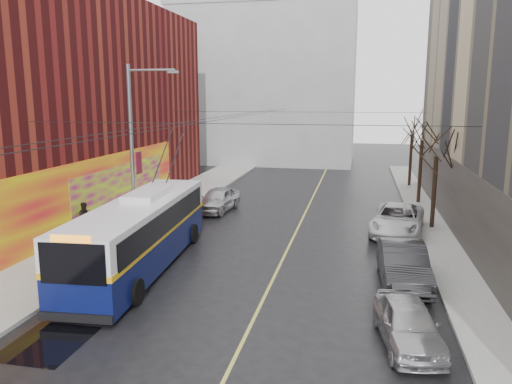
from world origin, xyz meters
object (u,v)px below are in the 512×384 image
Objects in this scene: parked_car_c at (397,220)px; pedestrian_a at (129,219)px; parked_car_a at (408,323)px; following_car at (218,199)px; pedestrian_b at (85,218)px; streetlight_pole at (135,150)px; tree_far at (413,125)px; tree_near at (437,142)px; trolleybus at (141,232)px; parked_car_b at (403,264)px; tree_mid at (423,129)px.

parked_car_c is 3.05× the size of pedestrian_a.
parked_car_a is 19.45m from following_car.
pedestrian_b is (-5.28, -7.36, 0.23)m from following_car.
streetlight_pole is 25.09m from tree_far.
parked_car_c is (-2.00, -1.31, -4.18)m from tree_near.
pedestrian_b is (-5.05, 4.01, -0.58)m from trolleybus.
following_car is (-10.66, 16.26, 0.10)m from parked_car_a.
parked_car_a is 0.81× the size of parked_car_b.
following_car is at bearing -44.24° from pedestrian_a.
pedestrian_a is (-15.99, -5.21, -3.88)m from tree_near.
parked_car_a is 18.26m from pedestrian_b.
tree_near is at bearing 41.50° from parked_car_c.
tree_near is 0.96× the size of tree_mid.
trolleybus is at bearing -129.48° from tree_mid.
tree_mid is at bearing 46.72° from trolleybus.
parked_car_b is 16.62m from pedestrian_b.
tree_far is at bearing 48.33° from following_car.
streetlight_pole is 16.28m from tree_near.
tree_far is at bearing 90.00° from tree_mid.
tree_far is at bearing 90.90° from parked_car_c.
pedestrian_a reaches higher than pedestrian_b.
tree_far is 18.35m from following_car.
following_car is at bearing 131.88° from parked_car_b.
pedestrian_a is (-0.86, 0.79, -3.75)m from streetlight_pole.
tree_mid is at bearing -8.69° from pedestrian_b.
pedestrian_a is at bearing -161.95° from tree_near.
tree_near is at bearing -2.58° from following_car.
parked_car_c is at bearing -10.41° from following_car.
pedestrian_a is (-15.99, -19.21, -4.05)m from tree_far.
parked_car_a is at bearing -147.16° from pedestrian_a.
parked_car_c is at bearing -146.85° from tree_near.
streetlight_pole is 1.95× the size of following_car.
streetlight_pole is at bearing 138.18° from parked_car_a.
parked_car_a is at bearing -95.18° from tree_far.
tree_mid is at bearing 84.81° from parked_car_c.
pedestrian_b is at bearing -133.75° from tree_far.
tree_far is 16.04m from parked_car_c.
pedestrian_b is (-18.50, -12.32, -4.23)m from tree_mid.
following_car is at bearing 114.60° from parked_car_a.
parked_car_b is 7.74m from parked_car_c.
tree_far is at bearing -63.08° from pedestrian_a.
tree_near is 14.02m from following_car.
streetlight_pole is 4.77× the size of pedestrian_a.
parked_car_b is at bearing -98.16° from tree_mid.
parked_car_b is 14.22m from pedestrian_a.
pedestrian_b is at bearing 137.73° from trolleybus.
tree_far is (0.00, 7.00, -0.11)m from tree_mid.
tree_mid reaches higher than following_car.
parked_car_c is at bearing 31.21° from trolleybus.
parked_car_a is (-2.56, -21.23, -4.56)m from tree_mid.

